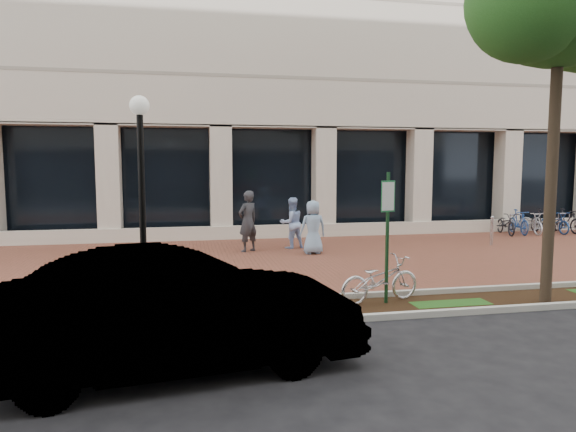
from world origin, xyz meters
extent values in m
plane|color=black|center=(0.00, 0.00, 0.00)|extent=(120.00, 120.00, 0.00)
cube|color=brown|center=(0.00, 0.00, 0.01)|extent=(40.00, 9.00, 0.01)
cube|color=black|center=(0.00, -5.25, 0.01)|extent=(40.00, 1.50, 0.01)
cube|color=beige|center=(0.00, -4.50, 0.06)|extent=(40.00, 0.12, 0.12)
cube|color=beige|center=(0.00, -6.00, 0.06)|extent=(40.00, 0.12, 0.12)
cube|color=beige|center=(0.00, 10.50, 10.10)|extent=(40.00, 12.00, 11.80)
cube|color=black|center=(0.00, 5.60, 2.10)|extent=(40.00, 0.15, 4.20)
cube|color=beige|center=(0.00, 4.50, 0.25)|extent=(40.00, 0.25, 0.50)
cube|color=beige|center=(0.00, 4.90, 2.10)|extent=(0.80, 0.80, 4.20)
cube|color=#14391C|center=(0.62, -4.97, 1.32)|extent=(0.05, 0.05, 2.65)
cube|color=#1C703A|center=(0.62, -5.00, 2.17)|extent=(0.34, 0.02, 0.62)
cube|color=silver|center=(0.62, -5.02, 2.17)|extent=(0.30, 0.01, 0.56)
cylinder|color=black|center=(-4.11, -4.60, 0.15)|extent=(0.28, 0.28, 0.30)
cylinder|color=black|center=(-4.11, -4.60, 1.87)|extent=(0.12, 0.12, 3.73)
sphere|color=silver|center=(-4.11, -4.60, 3.88)|extent=(0.36, 0.36, 0.36)
cylinder|color=#423526|center=(3.84, -5.53, 2.33)|extent=(0.22, 0.22, 4.67)
sphere|color=#20541A|center=(2.96, -5.79, 5.81)|extent=(2.28, 2.28, 2.28)
imported|color=silver|center=(0.52, -4.89, 0.47)|extent=(1.90, 1.03, 0.95)
imported|color=#2D2E33|center=(-1.38, 1.65, 0.98)|extent=(0.86, 0.79, 1.96)
imported|color=#9CB8E9|center=(0.13, 2.04, 0.85)|extent=(0.96, 0.83, 1.70)
imported|color=#84A4C5|center=(0.56, 0.86, 0.84)|extent=(0.86, 0.59, 1.68)
cylinder|color=#AFAFB3|center=(7.03, 1.30, 0.46)|extent=(0.11, 0.11, 0.92)
sphere|color=#AFAFB3|center=(7.03, 1.30, 0.97)|extent=(0.12, 0.12, 0.12)
imported|color=black|center=(9.18, 3.63, 0.44)|extent=(0.94, 1.78, 0.89)
imported|color=#214999|center=(9.73, 3.63, 0.49)|extent=(0.73, 1.69, 0.99)
imported|color=silver|center=(10.28, 3.63, 0.44)|extent=(0.77, 1.75, 0.89)
imported|color=black|center=(10.83, 3.63, 0.49)|extent=(0.56, 1.67, 0.99)
imported|color=navy|center=(11.38, 3.63, 0.44)|extent=(0.60, 1.70, 0.89)
imported|color=black|center=(11.93, 3.63, 0.49)|extent=(0.54, 1.66, 0.99)
cylinder|color=#AFAFB3|center=(10.55, 3.63, 0.40)|extent=(0.04, 0.04, 0.80)
imported|color=#BBBBC0|center=(-3.47, -7.60, 0.83)|extent=(5.21, 2.41, 1.65)
camera|label=1|loc=(-3.30, -14.51, 2.81)|focal=32.00mm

